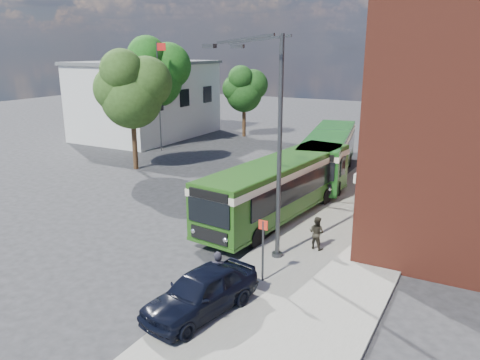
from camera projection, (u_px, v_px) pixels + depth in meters
The scene contains 15 objects.
ground at pixel (199, 223), 23.55m from camera, with size 120.00×120.00×0.00m, color #262629.
pavement at pixel (377, 199), 27.05m from camera, with size 6.00×48.00×0.15m, color gray.
kerb_line at pixel (326, 192), 28.48m from camera, with size 0.12×48.00×0.01m, color beige.
white_building at pixel (147, 99), 46.08m from camera, with size 9.40×13.40×7.30m.
flagpole at pixel (159, 92), 38.95m from camera, with size 0.95×0.10×9.00m.
street_lamp at pixel (271, 146), 18.33m from camera, with size 2.96×2.38×9.00m.
bus_stop_sign at pixel (263, 247), 17.01m from camera, with size 0.35×0.08×2.52m.
bus_front at pixel (280, 183), 23.90m from camera, with size 3.81×12.05×3.02m.
bus_rear at pixel (329, 150), 31.52m from camera, with size 4.92×12.56×3.02m.
parked_car at pixel (201, 292), 15.10m from camera, with size 1.74×4.31×1.47m, color black.
pedestrian_a at pixel (218, 274), 16.01m from camera, with size 0.62×0.41×1.70m, color black.
pedestrian_b at pixel (317, 233), 19.97m from camera, with size 0.71×0.55×1.45m, color black.
tree_left at pixel (131, 89), 32.50m from camera, with size 5.03×4.78×8.49m.
tree_mid at pixel (155, 72), 41.08m from camera, with size 5.67×5.39×9.58m.
tree_right at pixel (244, 89), 45.44m from camera, with size 4.11×3.91×6.95m.
Camera 1 is at (12.42, -18.38, 8.46)m, focal length 35.00 mm.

